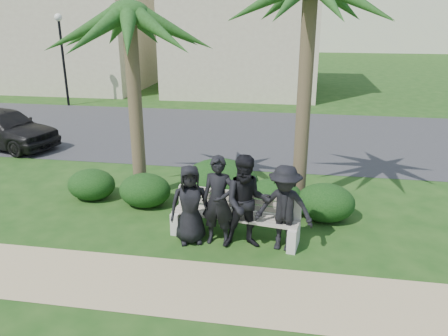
{
  "coord_description": "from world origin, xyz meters",
  "views": [
    {
      "loc": [
        2.08,
        -7.75,
        4.26
      ],
      "look_at": [
        0.61,
        1.0,
        1.12
      ],
      "focal_mm": 35.0,
      "sensor_mm": 36.0,
      "label": 1
    }
  ],
  "objects_px": {
    "man_b": "(218,201)",
    "man_c": "(247,203)",
    "man_a": "(190,205)",
    "street_lamp": "(61,43)",
    "palm_left": "(129,16)",
    "man_d": "(284,208)",
    "park_bench": "(235,219)",
    "car_a": "(3,128)"
  },
  "relations": [
    {
      "from": "street_lamp",
      "to": "man_b",
      "type": "xyz_separation_m",
      "value": [
        9.71,
        -12.24,
        -2.05
      ]
    },
    {
      "from": "man_d",
      "to": "car_a",
      "type": "distance_m",
      "value": 10.88
    },
    {
      "from": "man_b",
      "to": "man_d",
      "type": "xyz_separation_m",
      "value": [
        1.25,
        -0.01,
        -0.05
      ]
    },
    {
      "from": "palm_left",
      "to": "street_lamp",
      "type": "bearing_deg",
      "value": 125.81
    },
    {
      "from": "park_bench",
      "to": "man_d",
      "type": "xyz_separation_m",
      "value": [
        0.97,
        -0.29,
        0.44
      ]
    },
    {
      "from": "man_a",
      "to": "man_c",
      "type": "xyz_separation_m",
      "value": [
        1.1,
        -0.02,
        0.13
      ]
    },
    {
      "from": "man_c",
      "to": "man_d",
      "type": "xyz_separation_m",
      "value": [
        0.7,
        0.04,
        -0.08
      ]
    },
    {
      "from": "man_b",
      "to": "man_c",
      "type": "height_order",
      "value": "man_c"
    },
    {
      "from": "street_lamp",
      "to": "man_c",
      "type": "height_order",
      "value": "street_lamp"
    },
    {
      "from": "man_a",
      "to": "car_a",
      "type": "xyz_separation_m",
      "value": [
        -7.71,
        5.3,
        -0.12
      ]
    },
    {
      "from": "man_d",
      "to": "palm_left",
      "type": "xyz_separation_m",
      "value": [
        -3.55,
        1.98,
        3.38
      ]
    },
    {
      "from": "man_a",
      "to": "man_c",
      "type": "relative_size",
      "value": 0.86
    },
    {
      "from": "street_lamp",
      "to": "man_d",
      "type": "xyz_separation_m",
      "value": [
        10.96,
        -12.26,
        -2.1
      ]
    },
    {
      "from": "man_d",
      "to": "man_b",
      "type": "bearing_deg",
      "value": -172.74
    },
    {
      "from": "park_bench",
      "to": "palm_left",
      "type": "xyz_separation_m",
      "value": [
        -2.58,
        1.69,
        3.82
      ]
    },
    {
      "from": "palm_left",
      "to": "car_a",
      "type": "height_order",
      "value": "palm_left"
    },
    {
      "from": "street_lamp",
      "to": "park_bench",
      "type": "bearing_deg",
      "value": -50.15
    },
    {
      "from": "palm_left",
      "to": "man_d",
      "type": "bearing_deg",
      "value": -29.17
    },
    {
      "from": "man_a",
      "to": "man_d",
      "type": "xyz_separation_m",
      "value": [
        1.8,
        0.02,
        0.05
      ]
    },
    {
      "from": "street_lamp",
      "to": "palm_left",
      "type": "bearing_deg",
      "value": -54.19
    },
    {
      "from": "street_lamp",
      "to": "man_a",
      "type": "distance_m",
      "value": 15.47
    },
    {
      "from": "man_c",
      "to": "car_a",
      "type": "bearing_deg",
      "value": 138.45
    },
    {
      "from": "man_c",
      "to": "car_a",
      "type": "relative_size",
      "value": 0.47
    },
    {
      "from": "man_d",
      "to": "car_a",
      "type": "bearing_deg",
      "value": 158.73
    },
    {
      "from": "street_lamp",
      "to": "car_a",
      "type": "relative_size",
      "value": 1.09
    },
    {
      "from": "park_bench",
      "to": "man_a",
      "type": "distance_m",
      "value": 0.96
    },
    {
      "from": "man_b",
      "to": "man_c",
      "type": "xyz_separation_m",
      "value": [
        0.55,
        -0.05,
        0.03
      ]
    },
    {
      "from": "man_b",
      "to": "palm_left",
      "type": "relative_size",
      "value": 0.34
    },
    {
      "from": "street_lamp",
      "to": "palm_left",
      "type": "xyz_separation_m",
      "value": [
        7.41,
        -10.28,
        1.28
      ]
    },
    {
      "from": "man_c",
      "to": "park_bench",
      "type": "bearing_deg",
      "value": 119.15
    },
    {
      "from": "palm_left",
      "to": "car_a",
      "type": "relative_size",
      "value": 1.32
    },
    {
      "from": "man_b",
      "to": "man_d",
      "type": "bearing_deg",
      "value": 4.64
    },
    {
      "from": "man_c",
      "to": "palm_left",
      "type": "bearing_deg",
      "value": 134.27
    },
    {
      "from": "park_bench",
      "to": "man_c",
      "type": "bearing_deg",
      "value": -42.14
    },
    {
      "from": "man_c",
      "to": "palm_left",
      "type": "height_order",
      "value": "palm_left"
    },
    {
      "from": "man_a",
      "to": "man_c",
      "type": "distance_m",
      "value": 1.11
    },
    {
      "from": "street_lamp",
      "to": "man_b",
      "type": "bearing_deg",
      "value": -51.58
    },
    {
      "from": "man_b",
      "to": "car_a",
      "type": "height_order",
      "value": "man_b"
    },
    {
      "from": "man_d",
      "to": "park_bench",
      "type": "bearing_deg",
      "value": 171.22
    },
    {
      "from": "street_lamp",
      "to": "man_d",
      "type": "relative_size",
      "value": 2.54
    },
    {
      "from": "man_a",
      "to": "palm_left",
      "type": "height_order",
      "value": "palm_left"
    },
    {
      "from": "car_a",
      "to": "man_c",
      "type": "bearing_deg",
      "value": -106.05
    }
  ]
}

